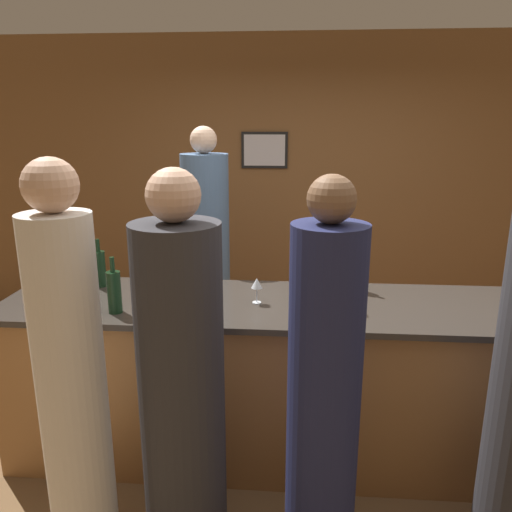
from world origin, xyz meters
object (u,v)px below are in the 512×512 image
(guest_2, at_px, (72,388))
(wine_bottle_2, at_px, (352,270))
(wine_bottle_0, at_px, (100,268))
(wine_bottle_1, at_px, (114,291))
(guest_4, at_px, (182,389))
(guest_1, at_px, (324,400))
(bartender, at_px, (207,267))

(guest_2, distance_m, wine_bottle_2, 1.75)
(wine_bottle_0, relative_size, wine_bottle_1, 0.98)
(wine_bottle_2, bearing_deg, wine_bottle_1, -159.43)
(guest_2, height_order, wine_bottle_1, guest_2)
(guest_2, height_order, guest_4, guest_2)
(guest_2, xyz_separation_m, wine_bottle_2, (1.31, 1.14, 0.22))
(guest_1, height_order, wine_bottle_1, guest_1)
(wine_bottle_2, bearing_deg, guest_4, -129.84)
(guest_4, relative_size, wine_bottle_2, 5.87)
(bartender, bearing_deg, guest_2, 81.05)
(guest_4, height_order, wine_bottle_2, guest_4)
(guest_4, bearing_deg, guest_2, -166.27)
(guest_2, height_order, wine_bottle_0, guest_2)
(guest_2, relative_size, guest_4, 1.03)
(bartender, relative_size, guest_1, 1.09)
(wine_bottle_2, bearing_deg, wine_bottle_0, -177.56)
(guest_1, bearing_deg, wine_bottle_0, 143.48)
(guest_1, relative_size, guest_2, 0.97)
(wine_bottle_0, xyz_separation_m, wine_bottle_2, (1.59, 0.07, 0.00))
(guest_2, bearing_deg, guest_1, 2.97)
(wine_bottle_1, bearing_deg, guest_4, -47.41)
(wine_bottle_0, height_order, wine_bottle_1, wine_bottle_1)
(guest_1, xyz_separation_m, guest_2, (-1.09, -0.06, 0.04))
(bartender, height_order, guest_1, bartender)
(bartender, height_order, wine_bottle_1, bartender)
(guest_2, bearing_deg, wine_bottle_2, 40.91)
(guest_1, relative_size, wine_bottle_0, 5.91)
(bartender, bearing_deg, wine_bottle_2, 147.95)
(wine_bottle_0, bearing_deg, bartender, 51.95)
(guest_1, xyz_separation_m, wine_bottle_1, (-1.12, 0.58, 0.27))
(wine_bottle_0, xyz_separation_m, wine_bottle_1, (0.25, -0.43, 0.00))
(guest_1, bearing_deg, wine_bottle_2, 78.39)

